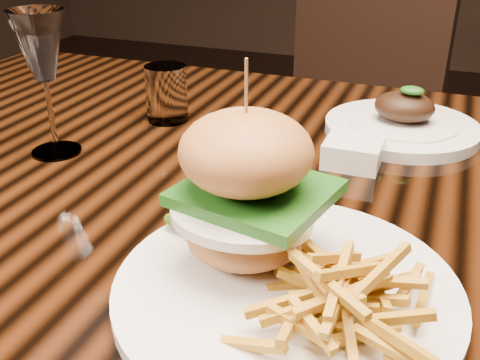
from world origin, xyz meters
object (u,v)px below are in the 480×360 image
(chair_far, at_px, (349,110))
(wine_glass, at_px, (41,50))
(far_dish, at_px, (402,124))
(burger_plate, at_px, (278,241))
(dining_table, at_px, (288,222))

(chair_far, bearing_deg, wine_glass, -95.76)
(wine_glass, relative_size, chair_far, 0.22)
(far_dish, bearing_deg, chair_far, 106.10)
(burger_plate, xyz_separation_m, wine_glass, (-0.40, 0.19, 0.10))
(dining_table, bearing_deg, wine_glass, -171.16)
(dining_table, bearing_deg, chair_far, 94.75)
(chair_far, bearing_deg, burger_plate, -73.14)
(wine_glass, bearing_deg, burger_plate, -25.75)
(dining_table, distance_m, burger_plate, 0.29)
(dining_table, distance_m, chair_far, 0.90)
(dining_table, bearing_deg, burger_plate, -76.57)
(wine_glass, bearing_deg, dining_table, 8.84)
(burger_plate, bearing_deg, chair_far, 120.78)
(dining_table, height_order, burger_plate, burger_plate)
(burger_plate, distance_m, chair_far, 1.18)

